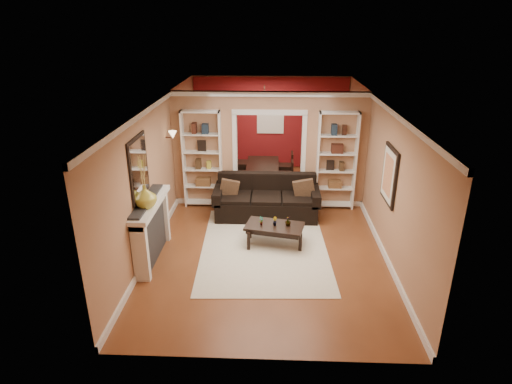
{
  "coord_description": "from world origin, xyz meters",
  "views": [
    {
      "loc": [
        0.09,
        -8.42,
        4.18
      ],
      "look_at": [
        -0.22,
        -0.8,
        1.1
      ],
      "focal_mm": 30.0,
      "sensor_mm": 36.0,
      "label": 1
    }
  ],
  "objects_px": {
    "dining_table": "(264,174)",
    "fireplace": "(153,231)",
    "bookshelf_left": "(202,160)",
    "bookshelf_right": "(336,161)",
    "coffee_table": "(274,235)",
    "sofa": "(267,197)"
  },
  "relations": [
    {
      "from": "sofa",
      "to": "bookshelf_right",
      "type": "relative_size",
      "value": 1.03
    },
    {
      "from": "fireplace",
      "to": "bookshelf_left",
      "type": "bearing_deg",
      "value": 77.95
    },
    {
      "from": "bookshelf_right",
      "to": "sofa",
      "type": "bearing_deg",
      "value": -159.95
    },
    {
      "from": "dining_table",
      "to": "fireplace",
      "type": "bearing_deg",
      "value": 154.5
    },
    {
      "from": "coffee_table",
      "to": "sofa",
      "type": "bearing_deg",
      "value": 110.19
    },
    {
      "from": "coffee_table",
      "to": "bookshelf_right",
      "type": "height_order",
      "value": "bookshelf_right"
    },
    {
      "from": "coffee_table",
      "to": "bookshelf_left",
      "type": "bearing_deg",
      "value": 144.03
    },
    {
      "from": "fireplace",
      "to": "dining_table",
      "type": "bearing_deg",
      "value": 64.5
    },
    {
      "from": "coffee_table",
      "to": "fireplace",
      "type": "xyz_separation_m",
      "value": [
        -2.24,
        -0.64,
        0.37
      ]
    },
    {
      "from": "fireplace",
      "to": "dining_table",
      "type": "distance_m",
      "value": 4.51
    },
    {
      "from": "sofa",
      "to": "dining_table",
      "type": "relative_size",
      "value": 1.52
    },
    {
      "from": "sofa",
      "to": "coffee_table",
      "type": "height_order",
      "value": "sofa"
    },
    {
      "from": "fireplace",
      "to": "dining_table",
      "type": "height_order",
      "value": "fireplace"
    },
    {
      "from": "bookshelf_left",
      "to": "sofa",
      "type": "bearing_deg",
      "value": -21.0
    },
    {
      "from": "coffee_table",
      "to": "dining_table",
      "type": "relative_size",
      "value": 0.72
    },
    {
      "from": "bookshelf_left",
      "to": "fireplace",
      "type": "xyz_separation_m",
      "value": [
        -0.54,
        -2.53,
        -0.57
      ]
    },
    {
      "from": "sofa",
      "to": "bookshelf_left",
      "type": "distance_m",
      "value": 1.76
    },
    {
      "from": "bookshelf_left",
      "to": "fireplace",
      "type": "distance_m",
      "value": 2.65
    },
    {
      "from": "dining_table",
      "to": "bookshelf_left",
      "type": "bearing_deg",
      "value": 137.65
    },
    {
      "from": "bookshelf_left",
      "to": "coffee_table",
      "type": "bearing_deg",
      "value": -48.18
    },
    {
      "from": "bookshelf_left",
      "to": "bookshelf_right",
      "type": "xyz_separation_m",
      "value": [
        3.1,
        0.0,
        0.0
      ]
    },
    {
      "from": "coffee_table",
      "to": "bookshelf_right",
      "type": "relative_size",
      "value": 0.49
    }
  ]
}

